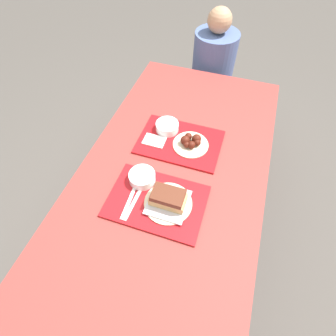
# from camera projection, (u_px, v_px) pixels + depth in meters

# --- Properties ---
(ground_plane) EXTENTS (12.00, 12.00, 0.00)m
(ground_plane) POSITION_uv_depth(u_px,v_px,m) (171.00, 229.00, 1.92)
(ground_plane) COLOR #4C4742
(picnic_table) EXTENTS (0.94, 1.82, 0.73)m
(picnic_table) POSITION_uv_depth(u_px,v_px,m) (173.00, 179.00, 1.41)
(picnic_table) COLOR maroon
(picnic_table) RESTS_ON ground_plane
(picnic_bench_far) EXTENTS (0.89, 0.28, 0.44)m
(picnic_bench_far) POSITION_uv_depth(u_px,v_px,m) (212.00, 95.00, 2.27)
(picnic_bench_far) COLOR maroon
(picnic_bench_far) RESTS_ON ground_plane
(tray_near) EXTENTS (0.45, 0.31, 0.01)m
(tray_near) POSITION_uv_depth(u_px,v_px,m) (157.00, 201.00, 1.23)
(tray_near) COLOR #B21419
(tray_near) RESTS_ON picnic_table
(tray_far) EXTENTS (0.45, 0.31, 0.01)m
(tray_far) POSITION_uv_depth(u_px,v_px,m) (180.00, 142.00, 1.45)
(tray_far) COLOR #B21419
(tray_far) RESTS_ON picnic_table
(bowl_coleslaw_near) EXTENTS (0.13, 0.13, 0.05)m
(bowl_coleslaw_near) POSITION_uv_depth(u_px,v_px,m) (142.00, 177.00, 1.27)
(bowl_coleslaw_near) COLOR white
(bowl_coleslaw_near) RESTS_ON tray_near
(brisket_sandwich_plate) EXTENTS (0.22, 0.22, 0.09)m
(brisket_sandwich_plate) POSITION_uv_depth(u_px,v_px,m) (168.00, 200.00, 1.18)
(brisket_sandwich_plate) COLOR beige
(brisket_sandwich_plate) RESTS_ON tray_near
(plastic_fork_near) EXTENTS (0.02, 0.17, 0.00)m
(plastic_fork_near) POSITION_uv_depth(u_px,v_px,m) (128.00, 203.00, 1.21)
(plastic_fork_near) COLOR white
(plastic_fork_near) RESTS_ON tray_near
(plastic_knife_near) EXTENTS (0.02, 0.17, 0.00)m
(plastic_knife_near) POSITION_uv_depth(u_px,v_px,m) (133.00, 205.00, 1.21)
(plastic_knife_near) COLOR white
(plastic_knife_near) RESTS_ON tray_near
(condiment_packet) EXTENTS (0.04, 0.03, 0.01)m
(condiment_packet) POSITION_uv_depth(u_px,v_px,m) (159.00, 187.00, 1.26)
(condiment_packet) COLOR #3F3F47
(condiment_packet) RESTS_ON tray_near
(bowl_coleslaw_far) EXTENTS (0.13, 0.13, 0.05)m
(bowl_coleslaw_far) POSITION_uv_depth(u_px,v_px,m) (167.00, 126.00, 1.48)
(bowl_coleslaw_far) COLOR white
(bowl_coleslaw_far) RESTS_ON tray_far
(wings_plate_far) EXTENTS (0.19, 0.19, 0.06)m
(wings_plate_far) POSITION_uv_depth(u_px,v_px,m) (191.00, 142.00, 1.41)
(wings_plate_far) COLOR beige
(wings_plate_far) RESTS_ON tray_far
(napkin_far) EXTENTS (0.12, 0.08, 0.01)m
(napkin_far) POSITION_uv_depth(u_px,v_px,m) (154.00, 141.00, 1.44)
(napkin_far) COLOR white
(napkin_far) RESTS_ON tray_far
(person_seated_across) EXTENTS (0.32, 0.32, 0.63)m
(person_seated_across) POSITION_uv_depth(u_px,v_px,m) (214.00, 59.00, 2.01)
(person_seated_across) COLOR #4C6093
(person_seated_across) RESTS_ON picnic_bench_far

